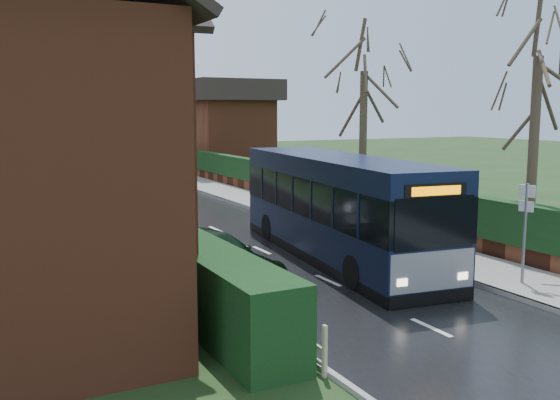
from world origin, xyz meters
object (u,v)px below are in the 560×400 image
car_silver (154,227)px  car_green (209,260)px  bus_stop_sign (525,220)px  bus (338,208)px

car_silver → car_green: 5.34m
car_silver → bus_stop_sign: bearing=-61.8°
car_silver → car_green: car_green is taller
bus → car_silver: bus is taller
bus → car_silver: size_ratio=2.82×
bus_stop_sign → car_green: bearing=132.6°
bus → car_silver: (-4.40, 4.25, -0.90)m
car_silver → car_green: (-0.10, -5.34, 0.06)m
bus → bus_stop_sign: (2.40, -4.83, 0.22)m
bus → car_green: (-4.50, -1.09, -0.84)m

